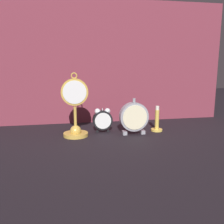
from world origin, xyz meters
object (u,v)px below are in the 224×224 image
at_px(pocket_watch_on_stand, 75,114).
at_px(mantel_clock_silver, 134,117).
at_px(alarm_clock_twin_bell, 103,119).
at_px(brass_candlestick, 157,123).

bearing_deg(pocket_watch_on_stand, mantel_clock_silver, -4.32).
bearing_deg(alarm_clock_twin_bell, pocket_watch_on_stand, -161.89).
relative_size(pocket_watch_on_stand, brass_candlestick, 2.33).
xyz_separation_m(alarm_clock_twin_bell, brass_candlestick, (0.28, -0.03, -0.03)).
bearing_deg(pocket_watch_on_stand, brass_candlestick, 2.11).
relative_size(alarm_clock_twin_bell, brass_candlestick, 0.94).
bearing_deg(mantel_clock_silver, brass_candlestick, 15.36).
height_order(pocket_watch_on_stand, brass_candlestick, pocket_watch_on_stand).
height_order(mantel_clock_silver, brass_candlestick, mantel_clock_silver).
xyz_separation_m(pocket_watch_on_stand, alarm_clock_twin_bell, (0.14, 0.04, -0.04)).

